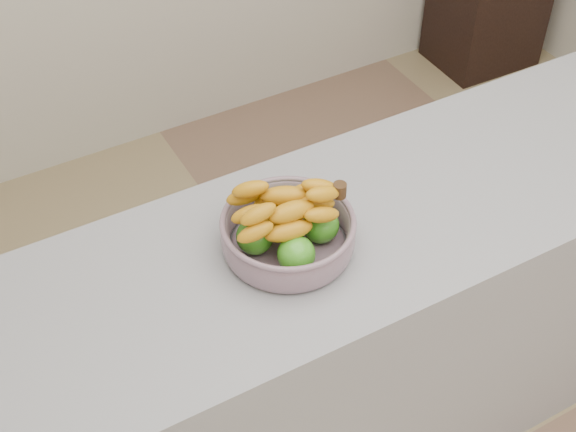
{
  "coord_description": "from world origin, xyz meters",
  "views": [
    {
      "loc": [
        -0.91,
        -0.81,
        2.22
      ],
      "look_at": [
        -0.28,
        0.31,
        1.0
      ],
      "focal_mm": 50.0,
      "sensor_mm": 36.0,
      "label": 1
    }
  ],
  "objects": [
    {
      "name": "fruit_bowl",
      "position": [
        -0.28,
        0.31,
        0.96
      ],
      "size": [
        0.31,
        0.31,
        0.17
      ],
      "rotation": [
        0.0,
        0.0,
        -0.27
      ],
      "color": "#909BAC",
      "rests_on": "counter"
    },
    {
      "name": "counter",
      "position": [
        0.0,
        0.31,
        0.45
      ],
      "size": [
        2.0,
        0.6,
        0.9
      ],
      "primitive_type": "cube",
      "color": "#9C9DA4",
      "rests_on": "ground"
    }
  ]
}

